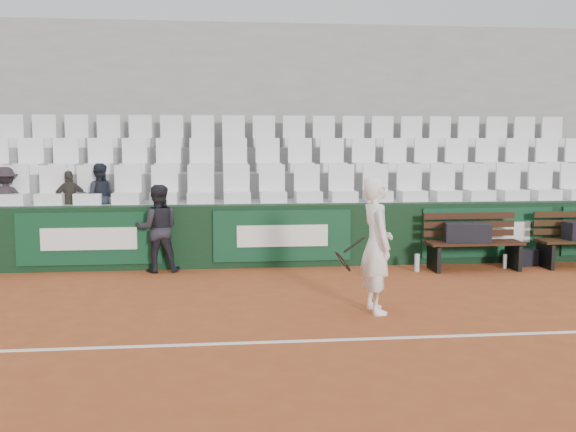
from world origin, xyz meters
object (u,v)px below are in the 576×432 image
object	(u,v)px
sports_bag_left	(468,233)
spectator_c	(98,170)
spectator_b	(69,173)
tennis_player	(376,245)
spectator_a	(5,172)
sports_bag_ground	(522,257)
water_bottle_far	(505,261)
bench_left	(474,256)
water_bottle_near	(417,263)
ball_kid	(158,228)

from	to	relation	value
sports_bag_left	spectator_c	bearing A→B (deg)	168.44
spectator_b	spectator_c	size ratio (longest dim) A/B	0.89
tennis_player	spectator_a	bearing A→B (deg)	146.63
sports_bag_ground	water_bottle_far	size ratio (longest dim) A/B	1.87
water_bottle_far	spectator_a	world-z (taller)	spectator_a
sports_bag_left	spectator_b	xyz separation A→B (m)	(-6.27, 1.19, 0.90)
sports_bag_left	spectator_b	world-z (taller)	spectator_b
bench_left	water_bottle_near	xyz separation A→B (m)	(-0.93, -0.05, -0.09)
ball_kid	spectator_a	bearing A→B (deg)	-21.71
sports_bag_ground	spectator_c	bearing A→B (deg)	172.49
bench_left	ball_kid	bearing A→B (deg)	175.59
tennis_player	water_bottle_far	bearing A→B (deg)	41.06
spectator_a	spectator_b	bearing A→B (deg)	158.19
ball_kid	spectator_b	distance (m)	1.86
water_bottle_near	water_bottle_far	world-z (taller)	water_bottle_near
water_bottle_far	tennis_player	world-z (taller)	tennis_player
spectator_a	sports_bag_ground	bearing A→B (deg)	151.99
water_bottle_near	spectator_c	bearing A→B (deg)	166.42
water_bottle_near	spectator_c	distance (m)	5.34
sports_bag_ground	spectator_a	bearing A→B (deg)	173.80
ball_kid	spectator_c	size ratio (longest dim) A/B	1.22
sports_bag_left	water_bottle_far	bearing A→B (deg)	6.08
bench_left	tennis_player	world-z (taller)	tennis_player
sports_bag_left	spectator_a	xyz separation A→B (m)	(-7.28, 1.19, 0.93)
bench_left	spectator_c	size ratio (longest dim) A/B	1.35
sports_bag_left	water_bottle_far	xyz separation A→B (m)	(0.66, 0.07, -0.48)
sports_bag_ground	ball_kid	size ratio (longest dim) A/B	0.32
water_bottle_far	sports_bag_left	bearing A→B (deg)	-173.92
ball_kid	spectator_b	world-z (taller)	spectator_b
bench_left	sports_bag_ground	size ratio (longest dim) A/B	3.43
bench_left	spectator_b	distance (m)	6.63
sports_bag_ground	water_bottle_far	world-z (taller)	sports_bag_ground
tennis_player	spectator_a	size ratio (longest dim) A/B	1.52
bench_left	tennis_player	xyz separation A→B (m)	(-2.15, -2.30, 0.58)
sports_bag_ground	tennis_player	bearing A→B (deg)	-140.33
tennis_player	sports_bag_ground	bearing A→B (deg)	39.67
water_bottle_near	spectator_a	xyz separation A→B (m)	(-6.47, 1.21, 1.39)
water_bottle_near	water_bottle_far	size ratio (longest dim) A/B	1.19
water_bottle_far	spectator_c	world-z (taller)	spectator_c
spectator_b	water_bottle_near	bearing A→B (deg)	146.42
bench_left	ball_kid	size ratio (longest dim) A/B	1.11
sports_bag_left	spectator_a	distance (m)	7.43
bench_left	spectator_b	bearing A→B (deg)	169.74
ball_kid	spectator_b	size ratio (longest dim) A/B	1.37
water_bottle_far	spectator_b	xyz separation A→B (m)	(-6.93, 1.12, 1.38)
bench_left	sports_bag_ground	bearing A→B (deg)	15.26
sports_bag_ground	ball_kid	bearing A→B (deg)	178.77
water_bottle_near	spectator_b	world-z (taller)	spectator_b
spectator_a	water_bottle_near	bearing A→B (deg)	147.62
sports_bag_left	tennis_player	size ratio (longest dim) A/B	0.43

